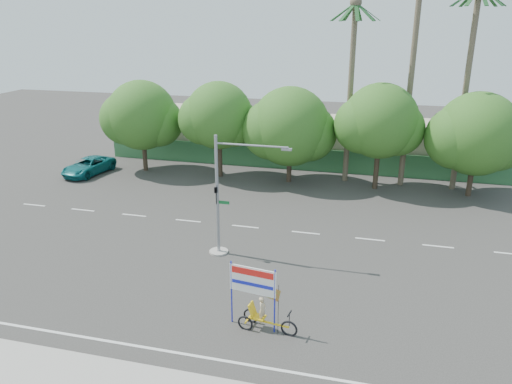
# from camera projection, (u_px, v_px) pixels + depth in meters

# --- Properties ---
(ground) EXTENTS (120.00, 120.00, 0.00)m
(ground) POSITION_uv_depth(u_px,v_px,m) (241.00, 293.00, 24.89)
(ground) COLOR #33302D
(ground) RESTS_ON ground
(fence) EXTENTS (38.00, 0.08, 2.00)m
(fence) POSITION_uv_depth(u_px,v_px,m) (307.00, 160.00, 44.20)
(fence) COLOR #336B3D
(fence) RESTS_ON ground
(building_left) EXTENTS (12.00, 8.00, 4.00)m
(building_left) POSITION_uv_depth(u_px,v_px,m) (216.00, 132.00, 50.30)
(building_left) COLOR #C0B099
(building_left) RESTS_ON ground
(building_right) EXTENTS (14.00, 8.00, 3.60)m
(building_right) POSITION_uv_depth(u_px,v_px,m) (401.00, 144.00, 46.18)
(building_right) COLOR #C0B099
(building_right) RESTS_ON ground
(tree_far_left) EXTENTS (7.14, 6.00, 7.96)m
(tree_far_left) POSITION_uv_depth(u_px,v_px,m) (141.00, 117.00, 43.01)
(tree_far_left) COLOR #473828
(tree_far_left) RESTS_ON ground
(tree_left) EXTENTS (6.66, 5.60, 8.07)m
(tree_left) POSITION_uv_depth(u_px,v_px,m) (218.00, 118.00, 41.28)
(tree_left) COLOR #473828
(tree_left) RESTS_ON ground
(tree_center) EXTENTS (7.62, 6.40, 7.85)m
(tree_center) POSITION_uv_depth(u_px,v_px,m) (289.00, 129.00, 40.09)
(tree_center) COLOR #473828
(tree_center) RESTS_ON ground
(tree_right) EXTENTS (6.90, 5.80, 8.36)m
(tree_right) POSITION_uv_depth(u_px,v_px,m) (379.00, 124.00, 38.20)
(tree_right) COLOR #473828
(tree_right) RESTS_ON ground
(tree_far_right) EXTENTS (7.38, 6.20, 7.94)m
(tree_far_right) POSITION_uv_depth(u_px,v_px,m) (476.00, 136.00, 36.77)
(tree_far_right) COLOR #473828
(tree_far_right) RESTS_ON ground
(palm_tall) EXTENTS (3.73, 3.79, 17.45)m
(palm_tall) POSITION_uv_depth(u_px,v_px,m) (414.00, 52.00, 37.35)
(palm_tall) COLOR #70604C
(palm_tall) RESTS_ON ground
(palm_mid) EXTENTS (3.73, 3.79, 15.45)m
(palm_mid) POSITION_uv_depth(u_px,v_px,m) (469.00, 68.00, 36.77)
(palm_mid) COLOR #70604C
(palm_mid) RESTS_ON ground
(palm_short) EXTENTS (3.73, 3.79, 14.45)m
(palm_short) POSITION_uv_depth(u_px,v_px,m) (351.00, 72.00, 38.93)
(palm_short) COLOR #70604C
(palm_short) RESTS_ON ground
(traffic_signal) EXTENTS (4.72, 1.10, 7.00)m
(traffic_signal) POSITION_uv_depth(u_px,v_px,m) (223.00, 206.00, 28.07)
(traffic_signal) COLOR gray
(traffic_signal) RESTS_ON ground
(trike_billboard) EXTENTS (3.13, 0.93, 3.09)m
(trike_billboard) POSITION_uv_depth(u_px,v_px,m) (259.00, 304.00, 21.64)
(trike_billboard) COLOR black
(trike_billboard) RESTS_ON ground
(pickup_truck) EXTENTS (3.18, 5.46, 1.43)m
(pickup_truck) POSITION_uv_depth(u_px,v_px,m) (88.00, 166.00, 43.31)
(pickup_truck) COLOR #0E6365
(pickup_truck) RESTS_ON ground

